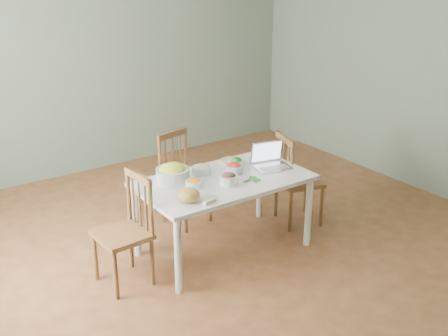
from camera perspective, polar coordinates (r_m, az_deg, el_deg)
floor at (r=5.23m, az=0.58°, el=-7.68°), size 5.00×5.00×0.00m
wall_back at (r=6.87m, az=-11.74°, el=10.96°), size 5.00×0.00×2.70m
wall_right at (r=6.47m, az=19.28°, el=9.59°), size 0.00×5.00×2.70m
dining_table at (r=4.99m, az=0.00°, el=-4.76°), size 1.47×0.83×0.69m
chair_far at (r=5.47m, az=-3.87°, el=-1.15°), size 0.47×0.46×0.90m
chair_left at (r=4.54m, az=-10.26°, el=-6.37°), size 0.41×0.43×0.91m
chair_right at (r=5.51m, az=7.60°, el=-1.08°), size 0.48×0.49×0.91m
bread_boule at (r=4.40m, az=-3.59°, el=-2.75°), size 0.21×0.21×0.11m
butter_stick at (r=4.39m, az=-1.42°, el=-3.41°), size 0.12×0.05×0.03m
bowl_squash at (r=4.77m, az=-5.17°, el=-0.52°), size 0.36×0.36×0.16m
bowl_carrot at (r=4.66m, az=-3.07°, el=-1.54°), size 0.18×0.18×0.08m
bowl_onion at (r=4.94m, az=-2.31°, el=-0.12°), size 0.20×0.20×0.09m
bowl_mushroom at (r=4.71m, az=0.47°, el=-1.11°), size 0.15×0.15×0.10m
bowl_redpep at (r=4.95m, az=0.99°, el=-0.01°), size 0.21×0.21×0.09m
bowl_broccoli at (r=5.09m, az=1.21°, el=0.57°), size 0.16×0.16×0.09m
flatbread at (r=5.22m, az=0.72°, el=0.71°), size 0.26×0.26×0.02m
basil_bunch at (r=4.82m, az=2.69°, el=-1.13°), size 0.19×0.19×0.02m
laptop at (r=5.06m, az=4.95°, el=1.14°), size 0.36×0.32×0.22m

